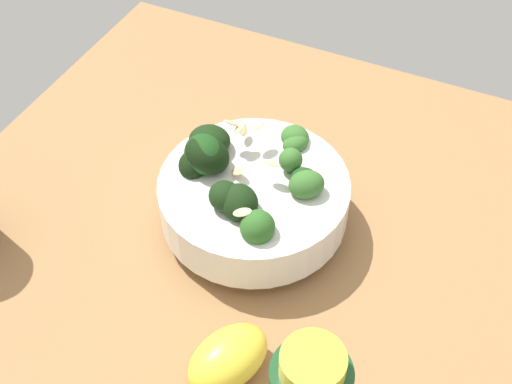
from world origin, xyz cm
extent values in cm
cube|color=#996D42|center=(0.00, 0.00, -1.61)|extent=(59.93, 59.93, 3.23)
cylinder|color=white|center=(-1.65, -0.47, 0.73)|extent=(9.96, 9.96, 1.45)
cylinder|color=white|center=(-1.65, -0.47, 3.63)|extent=(18.11, 18.11, 4.36)
cylinder|color=silver|center=(-1.65, -0.47, 5.41)|extent=(14.72, 14.72, 0.80)
cylinder|color=#3C7A32|center=(-4.08, -2.92, 5.69)|extent=(1.44, 1.24, 1.66)
ellipsoid|color=#386B2B|center=(-4.08, -2.92, 7.16)|extent=(2.99, 2.61, 3.01)
cylinder|color=#3C7A32|center=(4.19, -2.31, 4.91)|extent=(1.70, 1.55, 1.69)
ellipsoid|color=black|center=(4.19, -2.31, 6.82)|extent=(4.71, 5.17, 4.02)
cylinder|color=#4A8F3C|center=(-0.54, 3.64, 5.51)|extent=(1.41, 1.59, 1.44)
ellipsoid|color=black|center=(-0.54, 3.64, 6.95)|extent=(3.88, 3.78, 4.26)
cylinder|color=#4A8F3C|center=(3.52, -0.43, 5.59)|extent=(1.90, 1.93, 1.37)
ellipsoid|color=#194216|center=(3.52, -0.43, 7.32)|extent=(6.42, 6.49, 5.76)
cylinder|color=#589D47|center=(-4.49, 5.31, 5.08)|extent=(1.66, 1.72, 1.06)
ellipsoid|color=#2D6023|center=(-4.49, 5.31, 6.48)|extent=(4.91, 4.11, 4.39)
cylinder|color=#4A8F3C|center=(3.16, 0.35, 5.77)|extent=(1.83, 1.84, 0.96)
ellipsoid|color=black|center=(3.16, 0.35, 7.44)|extent=(5.39, 5.40, 5.85)
cylinder|color=#3C7A32|center=(-1.91, 3.64, 4.95)|extent=(1.58, 1.45, 1.92)
ellipsoid|color=black|center=(-1.91, 3.64, 6.77)|extent=(5.61, 5.14, 4.35)
cylinder|color=#3C7A32|center=(4.31, 0.76, 4.93)|extent=(1.40, 1.50, 1.21)
ellipsoid|color=black|center=(4.31, 0.76, 6.30)|extent=(3.72, 3.94, 3.25)
cylinder|color=#589D47|center=(-3.23, -6.23, 4.58)|extent=(1.22, 0.99, 1.61)
ellipsoid|color=#386B2B|center=(-3.23, -6.23, 6.05)|extent=(3.76, 3.58, 2.69)
cylinder|color=#3C7A32|center=(-6.05, -1.70, 5.24)|extent=(1.44, 1.29, 1.44)
ellipsoid|color=#194216|center=(-6.05, -1.70, 6.53)|extent=(3.48, 3.37, 2.85)
cylinder|color=#4A8F3C|center=(-2.85, -7.02, 4.70)|extent=(1.62, 1.39, 1.54)
ellipsoid|color=#386B2B|center=(-2.85, -7.02, 6.08)|extent=(3.67, 3.69, 2.69)
cylinder|color=#589D47|center=(-6.50, -0.93, 5.32)|extent=(1.41, 1.31, 1.21)
ellipsoid|color=#386B2B|center=(-6.50, -0.93, 6.77)|extent=(4.50, 4.74, 3.54)
ellipsoid|color=#DBBC84|center=(-0.33, -4.51, 8.52)|extent=(1.66, 2.06, 0.76)
ellipsoid|color=#DBBC84|center=(-2.99, 5.22, 7.63)|extent=(1.99, 1.39, 0.99)
ellipsoid|color=#DBBC84|center=(-0.08, 0.44, 6.57)|extent=(1.82, 1.60, 1.43)
ellipsoid|color=#DBBC84|center=(-3.03, -0.79, 8.14)|extent=(1.84, 1.11, 0.77)
ellipsoid|color=#DBBC84|center=(2.26, -3.50, 8.87)|extent=(2.07, 1.64, 1.39)
ellipsoid|color=#DBBC84|center=(1.45, -3.52, 8.64)|extent=(1.31, 2.04, 1.21)
ellipsoid|color=#DBBC84|center=(1.92, -5.00, 7.14)|extent=(1.75, 2.07, 1.02)
ellipsoid|color=yellow|center=(-6.62, 15.56, 2.12)|extent=(7.39, 8.73, 4.24)
cylinder|color=gold|center=(-14.76, 19.44, 13.97)|extent=(4.17, 4.17, 1.80)
camera|label=1|loc=(-20.15, 39.22, 51.46)|focal=47.38mm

